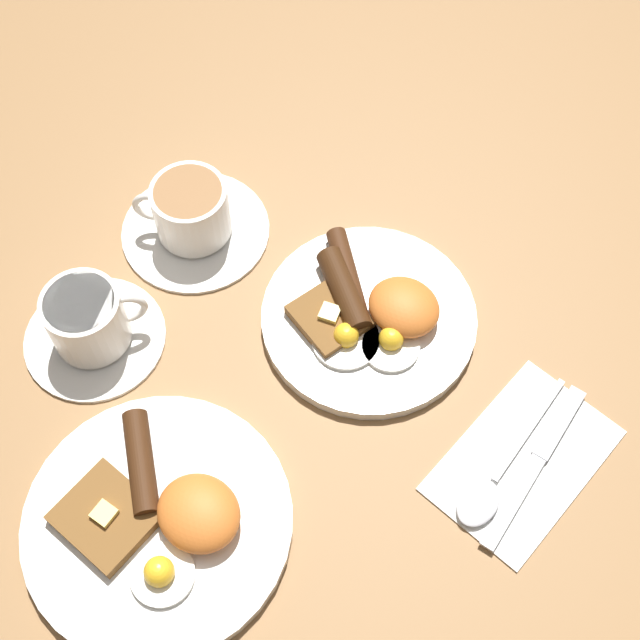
# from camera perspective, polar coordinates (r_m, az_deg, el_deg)

# --- Properties ---
(ground_plane) EXTENTS (3.00, 3.00, 0.00)m
(ground_plane) POSITION_cam_1_polar(r_m,az_deg,el_deg) (0.97, 3.12, -0.12)
(ground_plane) COLOR olive
(breakfast_plate_near) EXTENTS (0.23, 0.23, 0.05)m
(breakfast_plate_near) POSITION_cam_1_polar(r_m,az_deg,el_deg) (0.96, 3.15, 0.36)
(breakfast_plate_near) COLOR white
(breakfast_plate_near) RESTS_ON ground_plane
(breakfast_plate_far) EXTENTS (0.26, 0.26, 0.05)m
(breakfast_plate_far) POSITION_cam_1_polar(r_m,az_deg,el_deg) (0.88, -10.20, -12.44)
(breakfast_plate_far) COLOR white
(breakfast_plate_far) RESTS_ON ground_plane
(teacup_near) EXTENTS (0.17, 0.17, 0.08)m
(teacup_near) POSITION_cam_1_polar(r_m,az_deg,el_deg) (1.02, -8.21, 6.61)
(teacup_near) COLOR white
(teacup_near) RESTS_ON ground_plane
(teacup_far) EXTENTS (0.15, 0.15, 0.08)m
(teacup_far) POSITION_cam_1_polar(r_m,az_deg,el_deg) (0.96, -14.53, -0.23)
(teacup_far) COLOR white
(teacup_far) RESTS_ON ground_plane
(napkin) EXTENTS (0.13, 0.20, 0.01)m
(napkin) POSITION_cam_1_polar(r_m,az_deg,el_deg) (0.92, 12.88, -8.71)
(napkin) COLOR white
(napkin) RESTS_ON ground_plane
(knife) EXTENTS (0.03, 0.20, 0.01)m
(knife) POSITION_cam_1_polar(r_m,az_deg,el_deg) (0.92, 13.89, -8.45)
(knife) COLOR silver
(knife) RESTS_ON napkin
(spoon) EXTENTS (0.04, 0.19, 0.01)m
(spoon) POSITION_cam_1_polar(r_m,az_deg,el_deg) (0.90, 10.72, -10.54)
(spoon) COLOR silver
(spoon) RESTS_ON napkin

